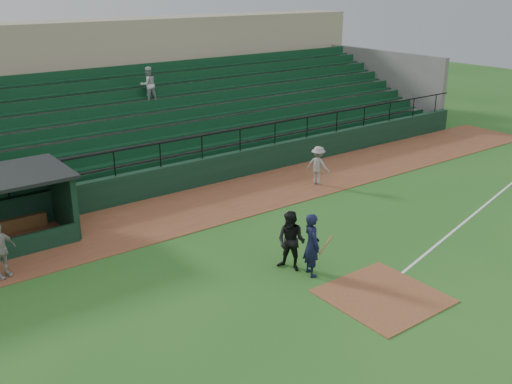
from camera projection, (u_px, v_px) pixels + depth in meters
ground at (357, 283)px, 17.13m from camera, size 90.00×90.00×0.00m
warning_track at (211, 204)px, 23.15m from camera, size 40.00×4.00×0.03m
home_plate_dirt at (383, 296)px, 16.38m from camera, size 3.00×3.00×0.03m
foul_line at (479, 210)px, 22.54m from camera, size 17.49×4.44×0.01m
stadium_structure at (118, 112)px, 28.73m from camera, size 38.00×13.08×6.40m
batter_at_plate at (312, 245)px, 17.29m from camera, size 1.12×0.82×1.98m
umpire at (291, 241)px, 17.62m from camera, size 1.05×1.15×1.90m
runner at (318, 165)px, 25.11m from camera, size 0.95×1.24×1.70m
dugout_player_a at (0, 251)px, 17.11m from camera, size 1.10×0.72×1.73m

